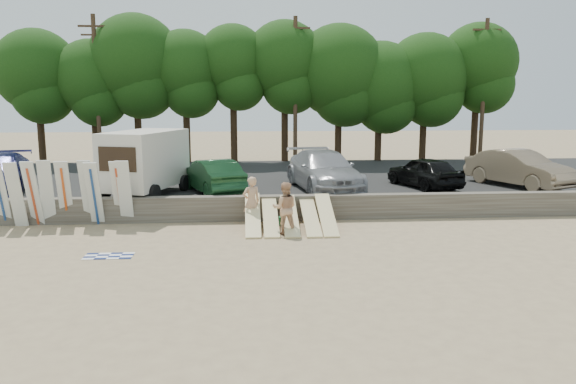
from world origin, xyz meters
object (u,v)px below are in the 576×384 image
beachgoer_a (251,202)px  beachgoer_b (285,208)px  car_4 (519,168)px  car_3 (424,172)px  cooler (277,221)px  box_trailer (145,159)px  car_1 (213,176)px  car_2 (324,170)px

beachgoer_a → beachgoer_b: (1.19, -1.22, -0.02)m
car_4 → beachgoer_b: 12.83m
car_3 → car_4: (4.54, -0.02, 0.13)m
cooler → box_trailer: bearing=161.0°
car_1 → beachgoer_b: (2.86, -4.98, -0.50)m
box_trailer → beachgoer_a: (4.51, -3.39, -1.28)m
car_2 → car_3: (4.78, 0.28, -0.15)m
car_1 → beachgoer_a: size_ratio=2.34×
car_3 → car_2: bearing=-14.8°
box_trailer → car_3: bearing=23.8°
car_3 → cooler: bearing=12.5°
car_1 → car_4: bearing=160.7°
car_1 → car_2: 5.05m
beachgoer_b → beachgoer_a: bearing=-41.9°
car_3 → cooler: car_3 is taller
beachgoer_a → car_1: bearing=-88.7°
car_3 → beachgoer_a: car_3 is taller
box_trailer → beachgoer_b: (5.70, -4.61, -1.30)m
car_3 → cooler: size_ratio=11.24×
car_2 → beachgoer_a: bearing=-137.6°
box_trailer → cooler: (5.49, -3.17, -2.09)m
car_1 → cooler: car_1 is taller
beachgoer_a → cooler: 1.29m
car_4 → car_1: bearing=158.4°
beachgoer_b → cooler: size_ratio=4.99×
box_trailer → car_2: (7.87, 0.79, -0.67)m
box_trailer → car_1: size_ratio=1.06×
car_2 → box_trailer: bearing=176.9°
car_2 → beachgoer_b: 5.86m
beachgoer_a → cooler: bearing=170.3°
car_4 → beachgoer_b: (-11.50, -5.67, -0.61)m
box_trailer → cooler: bearing=-11.1°
car_2 → cooler: (-2.38, -3.97, -1.42)m
box_trailer → car_2: bearing=24.7°
car_1 → car_2: (5.03, 0.42, 0.14)m
car_3 → beachgoer_b: 8.99m
cooler → car_4: bearing=30.8°
car_3 → box_trailer: bearing=-13.3°
beachgoer_a → cooler: beachgoer_a is taller
car_2 → cooler: size_ratio=15.96×
box_trailer → car_4: 17.24m
beachgoer_b → car_2: bearing=-108.2°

